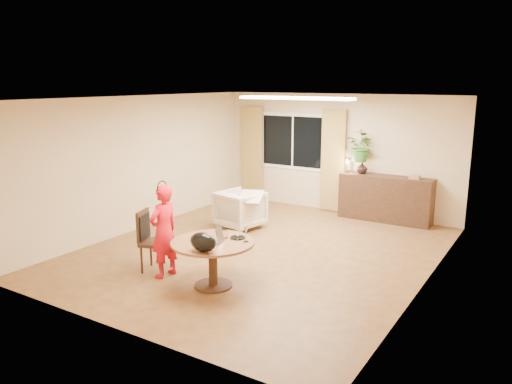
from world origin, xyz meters
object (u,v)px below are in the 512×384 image
dining_table (213,251)px  sideboard (385,199)px  armchair (240,209)px  dining_chair (156,241)px  child (164,231)px

dining_table → sideboard: sideboard is taller
dining_table → armchair: 2.93m
dining_table → sideboard: 4.75m
dining_chair → child: 0.37m
child → armchair: (-0.44, 2.70, -0.33)m
child → sideboard: bearing=163.5°
child → armchair: bearing=-165.8°
dining_chair → child: size_ratio=0.68×
armchair → sideboard: 3.05m
dining_chair → armchair: bearing=74.5°
child → dining_chair: bearing=-105.4°
sideboard → dining_chair: bearing=-114.7°
child → armchair: size_ratio=1.71×
dining_chair → sideboard: sideboard is taller
child → sideboard: child is taller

